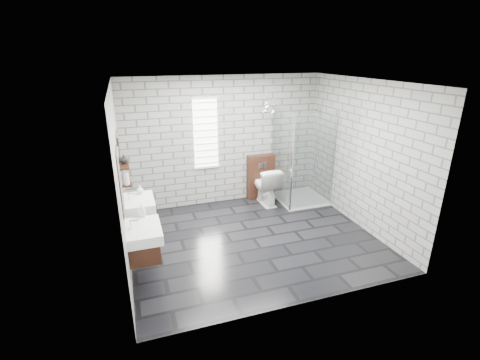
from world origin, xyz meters
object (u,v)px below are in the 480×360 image
vanity_right (137,204)px  toilet (266,185)px  vanity_left (141,233)px  shower_enclosure (299,181)px  cistern_panel (260,177)px

vanity_right → toilet: (2.71, 0.96, -0.34)m
vanity_left → vanity_right: bearing=90.0°
shower_enclosure → toilet: 0.74m
vanity_right → vanity_left: bearing=-90.0°
vanity_left → vanity_right: size_ratio=1.00×
vanity_left → shower_enclosure: (3.41, 1.78, -0.25)m
shower_enclosure → cistern_panel: bearing=143.6°
cistern_panel → shower_enclosure: size_ratio=0.49×
vanity_left → cistern_panel: (2.71, 2.30, -0.26)m
vanity_left → cistern_panel: bearing=40.4°
shower_enclosure → toilet: size_ratio=2.47×
vanity_left → cistern_panel: size_ratio=1.57×
vanity_right → shower_enclosure: 3.50m
cistern_panel → toilet: cistern_panel is taller
vanity_left → shower_enclosure: shower_enclosure is taller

